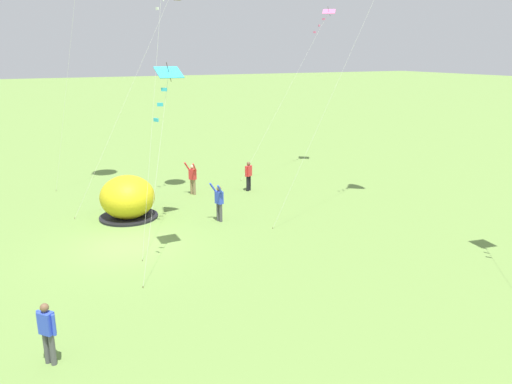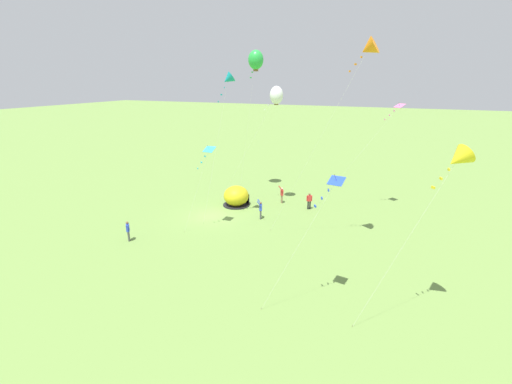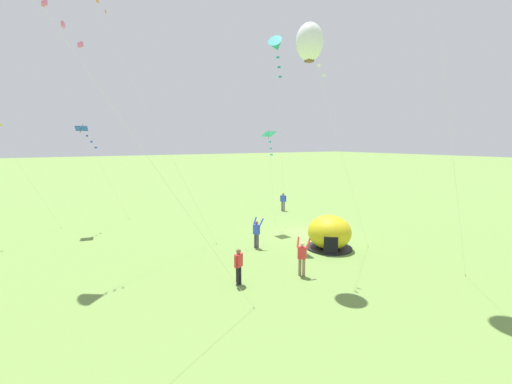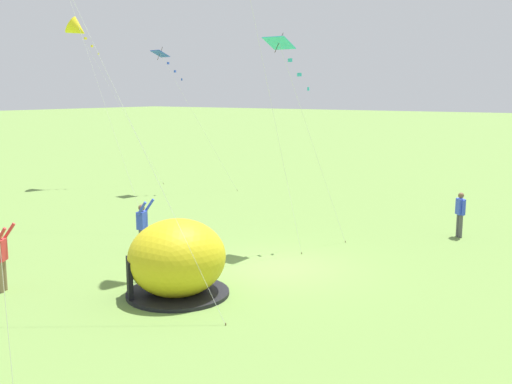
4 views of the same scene
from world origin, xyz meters
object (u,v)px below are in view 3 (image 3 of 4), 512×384
(person_arms_raised, at_px, (257,232))
(person_watching_sky, at_px, (283,201))
(popup_tent, at_px, (329,233))
(kite_white, at_px, (310,42))
(kite_cyan, at_px, (269,138))
(person_center_field, at_px, (239,265))
(kite_blue, at_px, (85,133))
(person_flying_kite, at_px, (302,256))
(kite_teal, at_px, (276,46))

(person_arms_raised, relative_size, person_watching_sky, 1.10)
(popup_tent, height_order, kite_white, kite_white)
(person_watching_sky, bearing_deg, kite_white, 148.38)
(person_arms_raised, distance_m, kite_cyan, 7.63)
(person_watching_sky, distance_m, kite_cyan, 9.07)
(popup_tent, bearing_deg, kite_cyan, 4.08)
(person_arms_raised, relative_size, person_center_field, 1.10)
(person_center_field, height_order, kite_white, kite_white)
(kite_white, bearing_deg, kite_blue, 30.11)
(popup_tent, height_order, person_arms_raised, popup_tent)
(kite_white, bearing_deg, person_center_field, 87.90)
(person_flying_kite, bearing_deg, person_arms_raised, -4.87)
(person_center_field, relative_size, kite_white, 0.14)
(person_arms_raised, height_order, person_center_field, person_arms_raised)
(kite_white, bearing_deg, person_watching_sky, -31.62)
(person_arms_raised, bearing_deg, kite_teal, -58.67)
(kite_teal, height_order, kite_white, kite_teal)
(kite_cyan, relative_size, kite_blue, 0.95)
(person_watching_sky, bearing_deg, person_arms_raised, 136.19)
(person_watching_sky, relative_size, kite_cyan, 0.23)
(popup_tent, distance_m, kite_white, 10.98)
(popup_tent, height_order, person_flying_kite, popup_tent)
(person_arms_raised, height_order, kite_teal, kite_teal)
(popup_tent, bearing_deg, kite_blue, 43.57)
(kite_blue, distance_m, kite_white, 17.42)
(kite_blue, bearing_deg, kite_teal, -129.40)
(person_arms_raised, distance_m, person_watching_sky, 11.84)
(person_flying_kite, relative_size, person_center_field, 1.10)
(person_flying_kite, xyz_separation_m, kite_cyan, (8.61, -3.74, 5.83))
(person_center_field, xyz_separation_m, kite_cyan, (7.95, -6.92, 5.86))
(person_flying_kite, height_order, kite_teal, kite_teal)
(kite_cyan, distance_m, kite_white, 9.70)
(popup_tent, relative_size, person_flying_kite, 1.49)
(person_flying_kite, bearing_deg, kite_teal, -23.56)
(person_center_field, height_order, kite_cyan, kite_cyan)
(kite_teal, bearing_deg, person_watching_sky, -39.36)
(person_flying_kite, bearing_deg, popup_tent, -58.98)
(person_arms_raised, height_order, kite_white, kite_white)
(popup_tent, bearing_deg, kite_white, 119.17)
(kite_teal, distance_m, kite_white, 6.45)
(popup_tent, bearing_deg, person_flying_kite, 121.02)
(person_watching_sky, xyz_separation_m, kite_cyan, (-4.91, 4.88, 5.86))
(person_arms_raised, height_order, kite_cyan, kite_cyan)
(kite_teal, bearing_deg, popup_tent, -160.55)
(popup_tent, height_order, kite_cyan, kite_cyan)
(person_flying_kite, distance_m, person_center_field, 3.24)
(person_center_field, distance_m, kite_teal, 14.33)
(kite_cyan, bearing_deg, popup_tent, -175.92)
(kite_teal, bearing_deg, person_center_field, 133.92)
(person_flying_kite, bearing_deg, person_watching_sky, -32.53)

